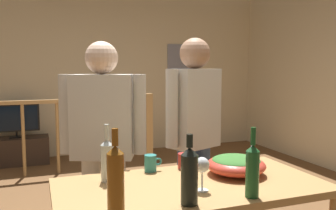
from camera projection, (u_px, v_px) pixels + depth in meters
name	position (u px, v px, depth m)	size (l,w,h in m)	color
back_wall	(92.00, 69.00, 5.97)	(6.12, 0.10, 2.85)	beige
framed_picture	(181.00, 60.00, 6.45)	(0.51, 0.03, 0.54)	gray
stair_railing	(60.00, 126.00, 4.89)	(3.57, 0.10, 1.07)	#B2844C
tv_console	(18.00, 151.00, 5.37)	(0.90, 0.40, 0.40)	#38281E
flat_screen_tv	(16.00, 119.00, 5.29)	(0.66, 0.12, 0.50)	black
serving_table	(191.00, 198.00, 1.96)	(1.45, 0.73, 0.82)	#B2844C
salad_bowl	(236.00, 164.00, 2.11)	(0.35, 0.35, 0.19)	#CC3D2D
wine_glass	(202.00, 167.00, 1.82)	(0.07, 0.07, 0.18)	silver
wine_bottle_green	(252.00, 170.00, 1.73)	(0.07, 0.07, 0.34)	#1E5628
wine_bottle_dark	(189.00, 175.00, 1.64)	(0.08, 0.08, 0.33)	black
wine_bottle_clear	(107.00, 159.00, 1.98)	(0.07, 0.07, 0.32)	silver
wine_bottle_amber	(116.00, 180.00, 1.49)	(0.07, 0.07, 0.38)	brown
mug_teal	(151.00, 163.00, 2.17)	(0.11, 0.07, 0.10)	teal
mug_red	(185.00, 161.00, 2.23)	(0.12, 0.09, 0.10)	#B7332D
person_standing_left	(103.00, 137.00, 2.50)	(0.57, 0.36, 1.63)	beige
person_standing_right	(194.00, 128.00, 2.74)	(0.52, 0.34, 1.67)	#3D5684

